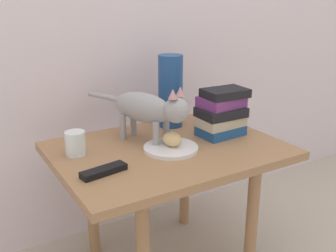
% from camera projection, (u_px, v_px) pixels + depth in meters
% --- Properties ---
extents(side_table, '(0.81, 0.60, 0.51)m').
position_uv_depth(side_table, '(168.00, 163.00, 1.47)').
color(side_table, '#9E724C').
rests_on(side_table, ground).
extents(plate, '(0.20, 0.20, 0.01)m').
position_uv_depth(plate, '(171.00, 148.00, 1.42)').
color(plate, white).
rests_on(plate, side_table).
extents(bread_roll, '(0.06, 0.08, 0.05)m').
position_uv_depth(bread_roll, '(171.00, 139.00, 1.41)').
color(bread_roll, '#E0BC7A').
rests_on(bread_roll, plate).
extents(cat, '(0.22, 0.45, 0.23)m').
position_uv_depth(cat, '(149.00, 109.00, 1.45)').
color(cat, '#99999E').
rests_on(cat, side_table).
extents(book_stack, '(0.19, 0.14, 0.19)m').
position_uv_depth(book_stack, '(221.00, 113.00, 1.54)').
color(book_stack, '#1E4C8C').
rests_on(book_stack, side_table).
extents(green_vase, '(0.10, 0.10, 0.30)m').
position_uv_depth(green_vase, '(170.00, 91.00, 1.64)').
color(green_vase, navy).
rests_on(green_vase, side_table).
extents(candle_jar, '(0.07, 0.07, 0.08)m').
position_uv_depth(candle_jar, '(75.00, 145.00, 1.37)').
color(candle_jar, silver).
rests_on(candle_jar, side_table).
extents(tv_remote, '(0.16, 0.07, 0.02)m').
position_uv_depth(tv_remote, '(104.00, 171.00, 1.23)').
color(tv_remote, black).
rests_on(tv_remote, side_table).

